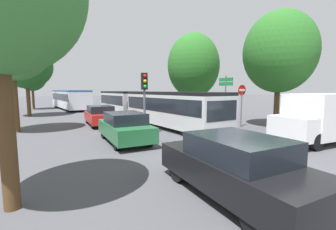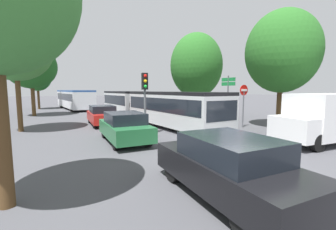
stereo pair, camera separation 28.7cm
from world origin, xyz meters
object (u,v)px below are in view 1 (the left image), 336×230
white_van (325,116)px  tree_left_distant (31,76)px  city_bus_rear (70,98)px  direction_sign_post (226,89)px  articulated_bus (147,104)px  tree_left_far (26,66)px  tree_right_near (279,52)px  tree_left_mid (12,47)px  traffic_light (144,90)px  queued_car_red (100,115)px  queued_car_green (125,127)px  no_entry_sign (242,99)px  queued_car_black (235,166)px  tree_right_mid (193,67)px

white_van → tree_left_distant: tree_left_distant is taller
city_bus_rear → tree_left_distant: bearing=62.4°
direction_sign_post → tree_left_distant: (-13.45, 20.33, 1.68)m
articulated_bus → tree_left_far: (-8.15, 8.89, 3.34)m
tree_left_distant → tree_right_near: (14.32, -24.20, 0.71)m
tree_left_mid → articulated_bus: bearing=2.0°
articulated_bus → white_van: articulated_bus is taller
tree_left_mid → traffic_light: bearing=-36.4°
city_bus_rear → queued_car_red: (0.07, -15.69, -0.72)m
city_bus_rear → white_van: (7.95, -26.41, -0.18)m
white_van → tree_left_far: tree_left_far is taller
queued_car_green → tree_right_near: (10.34, -0.84, 4.22)m
articulated_bus → traffic_light: (-2.40, -4.84, 1.14)m
no_entry_sign → queued_car_black: bearing=-49.0°
tree_right_mid → queued_car_green: bearing=-141.1°
no_entry_sign → tree_right_near: (2.10, -1.14, 3.06)m
traffic_light → queued_car_red: bearing=-156.6°
articulated_bus → direction_sign_post: size_ratio=4.45×
white_van → direction_sign_post: 8.05m
queued_car_green → tree_left_mid: bearing=42.6°
articulated_bus → queued_car_black: articulated_bus is taller
white_van → traffic_light: (-6.63, 5.90, 1.26)m
queued_car_black → tree_left_mid: bearing=25.3°
city_bus_rear → white_van: 27.58m
queued_car_green → tree_right_mid: tree_right_mid is taller
traffic_light → tree_left_far: tree_left_far is taller
queued_car_green → white_van: 9.49m
queued_car_green → direction_sign_post: direction_sign_post is taller
city_bus_rear → tree_left_mid: (-4.82, -15.97, 3.47)m
no_entry_sign → tree_left_distant: size_ratio=0.45×
tree_left_far → tree_left_distant: bearing=88.4°
direction_sign_post → tree_left_distant: tree_left_distant is taller
articulated_bus → queued_car_green: articulated_bus is taller
queued_car_red → tree_right_near: 12.84m
traffic_light → tree_right_near: (8.81, -1.93, 2.44)m
tree_right_mid → white_van: bearing=-97.5°
queued_car_black → tree_left_mid: size_ratio=0.62×
city_bus_rear → direction_sign_post: 20.78m
tree_left_mid → tree_left_far: tree_left_far is taller
no_entry_sign → tree_left_distant: bearing=-152.1°
white_van → tree_right_mid: size_ratio=0.65×
articulated_bus → direction_sign_post: (5.53, -2.91, 1.19)m
queued_car_black → tree_right_near: size_ratio=0.56×
tree_left_mid → tree_left_distant: 17.75m
tree_left_distant → tree_left_mid: bearing=-92.0°
tree_right_near → white_van: bearing=-118.8°
traffic_light → tree_right_near: size_ratio=0.45×
queued_car_red → tree_right_mid: tree_right_mid is taller
tree_left_distant → white_van: bearing=-66.7°
tree_left_far → queued_car_red: bearing=-63.3°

